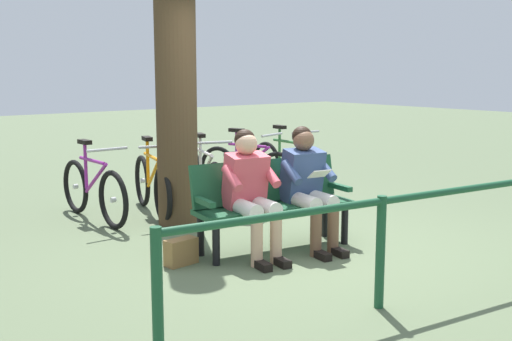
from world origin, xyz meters
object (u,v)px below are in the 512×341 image
(person_reading, at_px, (308,182))
(bicycle_orange, at_px, (204,180))
(bicycle_black, at_px, (287,165))
(litter_bin, at_px, (241,183))
(person_companion, at_px, (251,187))
(bicycle_red, at_px, (93,190))
(bench, at_px, (271,198))
(handbag, at_px, (181,252))
(bicycle_silver, at_px, (247,170))
(bicycle_green, at_px, (152,185))
(tree_trunk, at_px, (176,71))

(person_reading, height_order, bicycle_orange, person_reading)
(bicycle_black, bearing_deg, litter_bin, -58.70)
(person_companion, xyz_separation_m, bicycle_red, (0.56, -2.27, -0.30))
(bench, bearing_deg, handbag, 4.66)
(bicycle_black, distance_m, bicycle_silver, 0.73)
(bicycle_orange, distance_m, bicycle_green, 0.72)
(tree_trunk, bearing_deg, bicycle_green, -89.60)
(bicycle_black, relative_size, bicycle_red, 1.00)
(bicycle_black, bearing_deg, tree_trunk, -69.16)
(bicycle_silver, bearing_deg, person_companion, -53.93)
(handbag, bearing_deg, bicycle_red, -92.50)
(person_companion, relative_size, bicycle_black, 0.71)
(bench, xyz_separation_m, bicycle_orange, (-0.52, -1.95, -0.15))
(person_reading, xyz_separation_m, litter_bin, (-0.38, -1.61, -0.29))
(bicycle_silver, xyz_separation_m, bicycle_red, (2.30, 0.04, 0.00))
(person_reading, relative_size, tree_trunk, 0.35)
(person_companion, bearing_deg, tree_trunk, -86.02)
(bench, relative_size, tree_trunk, 0.48)
(person_companion, distance_m, bicycle_orange, 2.25)
(bicycle_silver, bearing_deg, person_reading, -41.59)
(tree_trunk, height_order, bicycle_orange, tree_trunk)
(person_reading, xyz_separation_m, bicycle_green, (0.50, -2.24, -0.31))
(bicycle_red, bearing_deg, bench, 22.16)
(person_companion, bearing_deg, bicycle_green, -84.44)
(bench, height_order, bicycle_red, bicycle_red)
(bicycle_black, relative_size, bicycle_silver, 1.04)
(person_reading, distance_m, bicycle_orange, 2.20)
(bicycle_silver, bearing_deg, litter_bin, -58.83)
(person_reading, height_order, bicycle_black, person_reading)
(bicycle_black, distance_m, bicycle_orange, 1.63)
(handbag, xyz_separation_m, tree_trunk, (-0.79, -1.34, 1.61))
(tree_trunk, bearing_deg, bicycle_orange, -143.42)
(bicycle_red, bearing_deg, person_reading, 26.22)
(handbag, bearing_deg, bicycle_silver, -138.40)
(bicycle_green, bearing_deg, handbag, -6.89)
(bicycle_red, bearing_deg, bicycle_black, 90.12)
(bicycle_orange, bearing_deg, bicycle_black, 116.73)
(bench, bearing_deg, tree_trunk, -72.82)
(bicycle_black, distance_m, bicycle_green, 2.34)
(bicycle_red, bearing_deg, bicycle_orange, 81.24)
(bicycle_silver, bearing_deg, bicycle_orange, -91.26)
(litter_bin, xyz_separation_m, bicycle_green, (0.88, -0.63, -0.01))
(bench, relative_size, bicycle_silver, 1.02)
(person_reading, bearing_deg, bicycle_red, -54.05)
(bicycle_silver, relative_size, bicycle_red, 0.97)
(person_reading, relative_size, bicycle_silver, 0.74)
(person_reading, xyz_separation_m, handbag, (1.28, -0.29, -0.54))
(person_companion, xyz_separation_m, tree_trunk, (-0.14, -1.53, 1.06))
(tree_trunk, bearing_deg, bench, 97.98)
(bench, relative_size, litter_bin, 2.23)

